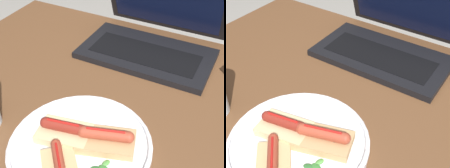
# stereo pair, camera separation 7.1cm
# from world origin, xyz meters

# --- Properties ---
(desk) EXTENTS (1.42, 0.79, 0.78)m
(desk) POSITION_xyz_m (0.00, 0.00, 0.69)
(desk) COLOR brown
(desk) RESTS_ON ground_plane
(laptop) EXTENTS (0.37, 0.27, 0.20)m
(laptop) POSITION_xyz_m (-0.18, 0.26, 0.82)
(laptop) COLOR black
(laptop) RESTS_ON desk
(plate) EXTENTS (0.30, 0.30, 0.02)m
(plate) POSITION_xyz_m (-0.17, -0.15, 0.79)
(plate) COLOR silver
(plate) RESTS_ON desk
(sausage_toast_left) EXTENTS (0.13, 0.10, 0.04)m
(sausage_toast_left) POSITION_xyz_m (-0.12, -0.13, 0.81)
(sausage_toast_left) COLOR tan
(sausage_toast_left) RESTS_ON plate
(sausage_toast_middle) EXTENTS (0.11, 0.11, 0.04)m
(sausage_toast_middle) POSITION_xyz_m (-0.17, -0.22, 0.81)
(sausage_toast_middle) COLOR tan
(sausage_toast_middle) RESTS_ON plate
(sausage_toast_right) EXTENTS (0.12, 0.09, 0.04)m
(sausage_toast_right) POSITION_xyz_m (-0.21, -0.15, 0.81)
(sausage_toast_right) COLOR #D6B784
(sausage_toast_right) RESTS_ON plate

